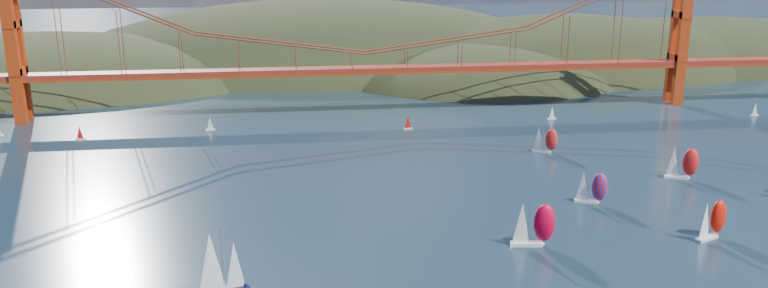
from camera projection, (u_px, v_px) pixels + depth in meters
headlands at (434, 89)px, 378.92m from camera, size 725.00×225.00×96.00m
bridge at (360, 24)px, 267.26m from camera, size 552.00×12.00×55.00m
sloop_navy at (218, 265)px, 134.88m from camera, size 9.20×6.21×13.66m
racer_0 at (532, 224)px, 156.80m from camera, size 9.35×4.33×10.56m
racer_1 at (712, 219)px, 160.46m from camera, size 8.61×6.07×9.66m
racer_3 at (682, 162)px, 199.93m from camera, size 8.70×5.36×9.74m
racer_5 at (545, 139)px, 224.30m from camera, size 7.54×5.43×8.47m
racer_rwb at (591, 187)px, 181.99m from camera, size 7.93×5.31×8.87m
distant_boat_2 at (80, 133)px, 238.02m from camera, size 3.00×2.00×4.70m
distant_boat_3 at (210, 124)px, 249.33m from camera, size 3.00×2.00×4.70m
distant_boat_4 at (755, 109)px, 269.46m from camera, size 3.00×2.00×4.70m
distant_boat_8 at (552, 113)px, 264.35m from camera, size 3.00×2.00×4.70m
distant_boat_9 at (408, 122)px, 250.96m from camera, size 3.00×2.00×4.70m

